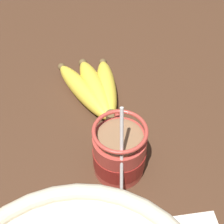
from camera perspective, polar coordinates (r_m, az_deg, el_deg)
table at (r=58.58cm, az=-2.02°, el=-4.79°), size 116.10×116.10×3.49cm
coffee_mug at (r=49.27cm, az=0.99°, el=-7.37°), size 13.75×8.42×16.27cm
banana_bunch at (r=62.37cm, az=-3.49°, el=4.26°), size 19.00×13.31×4.25cm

